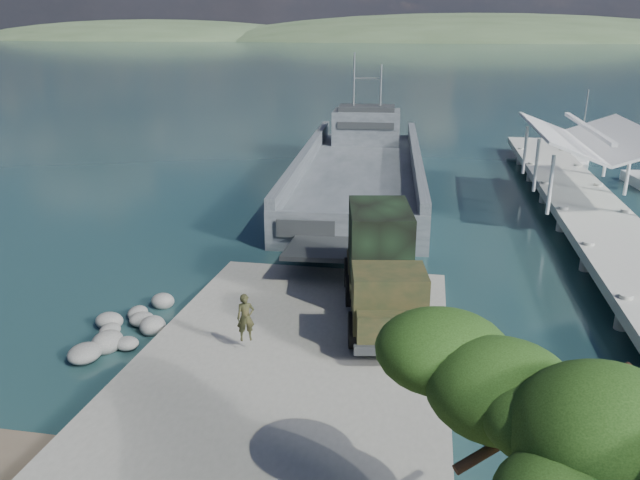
{
  "coord_description": "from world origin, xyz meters",
  "views": [
    {
      "loc": [
        4.0,
        -18.52,
        10.62
      ],
      "look_at": [
        -0.32,
        6.0,
        2.13
      ],
      "focal_mm": 35.0,
      "sensor_mm": 36.0,
      "label": 1
    }
  ],
  "objects_px": {
    "landing_craft": "(360,177)",
    "soldier": "(246,328)",
    "military_truck": "(382,266)",
    "overhang_tree": "(621,443)",
    "sailboat_far": "(579,162)",
    "pier": "(584,192)"
  },
  "relations": [
    {
      "from": "landing_craft",
      "to": "overhang_tree",
      "type": "bearing_deg",
      "value": -80.91
    },
    {
      "from": "soldier",
      "to": "overhang_tree",
      "type": "height_order",
      "value": "overhang_tree"
    },
    {
      "from": "pier",
      "to": "landing_craft",
      "type": "relative_size",
      "value": 1.36
    },
    {
      "from": "landing_craft",
      "to": "soldier",
      "type": "xyz_separation_m",
      "value": [
        -0.96,
        -24.57,
        0.52
      ]
    },
    {
      "from": "military_truck",
      "to": "overhang_tree",
      "type": "xyz_separation_m",
      "value": [
        4.47,
        -13.16,
        2.55
      ]
    },
    {
      "from": "soldier",
      "to": "overhang_tree",
      "type": "bearing_deg",
      "value": -71.02
    },
    {
      "from": "landing_craft",
      "to": "sailboat_far",
      "type": "distance_m",
      "value": 19.48
    },
    {
      "from": "sailboat_far",
      "to": "overhang_tree",
      "type": "xyz_separation_m",
      "value": [
        -8.96,
        -44.15,
        4.54
      ]
    },
    {
      "from": "pier",
      "to": "landing_craft",
      "type": "xyz_separation_m",
      "value": [
        -13.61,
        4.94,
        -0.82
      ]
    },
    {
      "from": "pier",
      "to": "soldier",
      "type": "relative_size",
      "value": 27.45
    },
    {
      "from": "landing_craft",
      "to": "sailboat_far",
      "type": "xyz_separation_m",
      "value": [
        16.58,
        10.22,
        -0.44
      ]
    },
    {
      "from": "soldier",
      "to": "pier",
      "type": "bearing_deg",
      "value": 29.88
    },
    {
      "from": "sailboat_far",
      "to": "soldier",
      "type": "bearing_deg",
      "value": -102.74
    },
    {
      "from": "military_truck",
      "to": "sailboat_far",
      "type": "xyz_separation_m",
      "value": [
        13.43,
        30.99,
        -1.99
      ]
    },
    {
      "from": "landing_craft",
      "to": "military_truck",
      "type": "distance_m",
      "value": 21.06
    },
    {
      "from": "landing_craft",
      "to": "soldier",
      "type": "bearing_deg",
      "value": -95.81
    },
    {
      "from": "landing_craft",
      "to": "sailboat_far",
      "type": "relative_size",
      "value": 5.17
    },
    {
      "from": "pier",
      "to": "soldier",
      "type": "distance_m",
      "value": 24.45
    },
    {
      "from": "overhang_tree",
      "to": "pier",
      "type": "bearing_deg",
      "value": 78.32
    },
    {
      "from": "soldier",
      "to": "sailboat_far",
      "type": "bearing_deg",
      "value": 39.71
    },
    {
      "from": "soldier",
      "to": "sailboat_far",
      "type": "distance_m",
      "value": 38.97
    },
    {
      "from": "military_truck",
      "to": "overhang_tree",
      "type": "relative_size",
      "value": 1.22
    }
  ]
}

